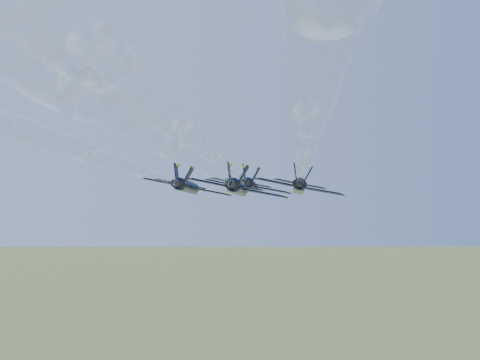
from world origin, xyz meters
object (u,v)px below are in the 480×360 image
object	(u,v)px
jet_lead	(251,185)
jet_slot	(238,188)
jet_left	(187,186)
jet_right	(299,186)

from	to	relation	value
jet_lead	jet_slot	xyz separation A→B (m)	(-7.94, -20.16, 0.00)
jet_left	jet_right	world-z (taller)	same
jet_lead	jet_slot	distance (m)	21.67
jet_left	jet_slot	xyz separation A→B (m)	(4.94, -13.11, 0.00)
jet_lead	jet_right	bearing A→B (deg)	-49.12
jet_lead	jet_left	xyz separation A→B (m)	(-12.89, -7.05, 0.00)
jet_lead	jet_right	xyz separation A→B (m)	(4.53, -12.39, 0.00)
jet_lead	jet_right	world-z (taller)	same
jet_lead	jet_right	distance (m)	13.19
jet_left	jet_right	size ratio (longest dim) A/B	1.00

